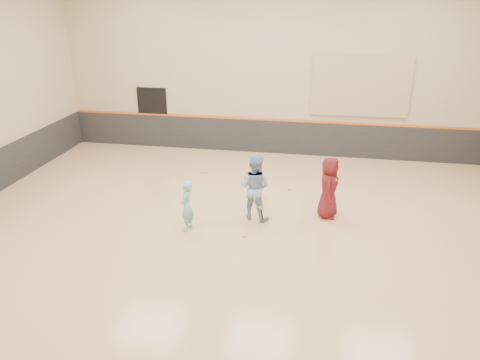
% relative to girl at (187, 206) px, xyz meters
% --- Properties ---
extents(room, '(15.04, 12.04, 6.22)m').
position_rel_girl_xyz_m(room, '(1.41, 0.21, 0.18)').
color(room, tan).
rests_on(room, ground).
extents(wainscot_back, '(14.90, 0.04, 1.20)m').
position_rel_girl_xyz_m(wainscot_back, '(1.41, 6.18, -0.03)').
color(wainscot_back, '#232326').
rests_on(wainscot_back, floor).
extents(accent_stripe, '(14.90, 0.03, 0.06)m').
position_rel_girl_xyz_m(accent_stripe, '(1.41, 6.17, 0.59)').
color(accent_stripe, '#D85914').
rests_on(accent_stripe, wall_back).
extents(acoustic_panel, '(3.20, 0.08, 2.00)m').
position_rel_girl_xyz_m(acoustic_panel, '(4.21, 6.16, 1.87)').
color(acoustic_panel, tan).
rests_on(acoustic_panel, wall_back).
extents(doorway, '(1.10, 0.05, 2.20)m').
position_rel_girl_xyz_m(doorway, '(-3.09, 6.19, 0.47)').
color(doorway, black).
rests_on(doorway, floor).
extents(girl, '(0.34, 0.49, 1.27)m').
position_rel_girl_xyz_m(girl, '(0.00, 0.00, 0.00)').
color(girl, '#71C4B7').
rests_on(girl, floor).
extents(instructor, '(0.97, 0.85, 1.69)m').
position_rel_girl_xyz_m(instructor, '(1.50, 0.94, 0.21)').
color(instructor, '#81A0C8').
rests_on(instructor, floor).
extents(young_man, '(0.56, 0.82, 1.61)m').
position_rel_girl_xyz_m(young_man, '(3.33, 1.35, 0.17)').
color(young_man, maroon).
rests_on(young_man, floor).
extents(held_racket, '(0.43, 0.43, 0.67)m').
position_rel_girl_xyz_m(held_racket, '(1.68, 0.63, -0.02)').
color(held_racket, yellow).
rests_on(held_racket, instructor).
extents(spare_racket, '(0.67, 0.67, 0.13)m').
position_rel_girl_xyz_m(spare_racket, '(-0.54, 3.65, -0.57)').
color(spare_racket, gold).
rests_on(spare_racket, floor).
extents(ball_under_racket, '(0.07, 0.07, 0.07)m').
position_rel_girl_xyz_m(ball_under_racket, '(1.41, -0.14, -0.60)').
color(ball_under_racket, yellow).
rests_on(ball_under_racket, floor).
extents(ball_in_hand, '(0.07, 0.07, 0.07)m').
position_rel_girl_xyz_m(ball_in_hand, '(3.48, 1.21, 0.44)').
color(ball_in_hand, yellow).
rests_on(ball_in_hand, young_man).
extents(ball_beside_spare, '(0.07, 0.07, 0.07)m').
position_rel_girl_xyz_m(ball_beside_spare, '(2.24, 2.89, -0.60)').
color(ball_beside_spare, '#B7D331').
rests_on(ball_beside_spare, floor).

